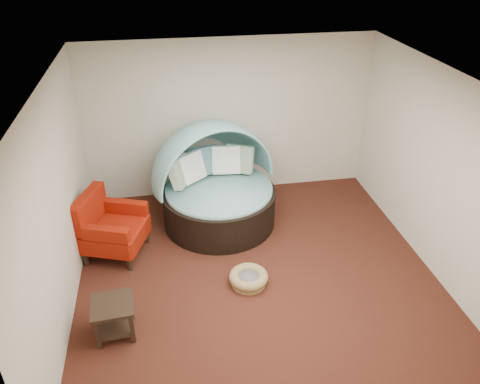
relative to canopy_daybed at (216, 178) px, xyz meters
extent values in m
plane|color=#472014|center=(0.38, -1.51, -0.79)|extent=(5.00, 5.00, 0.00)
plane|color=beige|center=(0.38, 0.99, 0.61)|extent=(5.00, 0.00, 5.00)
plane|color=beige|center=(0.38, -4.01, 0.61)|extent=(5.00, 0.00, 5.00)
plane|color=beige|center=(-2.12, -1.51, 0.61)|extent=(0.00, 5.00, 5.00)
plane|color=beige|center=(2.88, -1.51, 0.61)|extent=(0.00, 5.00, 5.00)
plane|color=white|center=(0.38, -1.51, 2.01)|extent=(5.00, 5.00, 0.00)
cylinder|color=black|center=(0.03, -0.11, -0.51)|extent=(2.28, 2.28, 0.56)
cylinder|color=black|center=(0.03, -0.11, -0.21)|extent=(2.31, 2.31, 0.05)
cylinder|color=#95C7CC|center=(0.03, -0.11, -0.17)|extent=(2.15, 2.15, 0.12)
cube|color=#3B654F|center=(-0.57, 0.05, 0.14)|extent=(0.46, 0.54, 0.49)
cube|color=white|center=(-0.38, 0.17, 0.14)|extent=(0.53, 0.50, 0.49)
cube|color=#578898|center=(-0.11, 0.38, 0.14)|extent=(0.52, 0.39, 0.49)
cube|color=white|center=(0.22, 0.35, 0.14)|extent=(0.49, 0.31, 0.49)
cube|color=#3B654F|center=(0.45, 0.36, 0.14)|extent=(0.54, 0.46, 0.49)
cylinder|color=olive|center=(0.22, -1.71, -0.76)|extent=(0.60, 0.60, 0.06)
torus|color=olive|center=(0.22, -1.71, -0.67)|extent=(0.68, 0.68, 0.14)
cylinder|color=slate|center=(0.22, -1.71, -0.69)|extent=(0.40, 0.40, 0.08)
cylinder|color=black|center=(-2.06, -0.88, -0.68)|extent=(0.10, 0.10, 0.21)
cylinder|color=black|center=(-1.82, -0.23, -0.68)|extent=(0.10, 0.10, 0.21)
cylinder|color=black|center=(-1.41, -1.11, -0.68)|extent=(0.10, 0.10, 0.21)
cylinder|color=black|center=(-1.18, -0.46, -0.68)|extent=(0.10, 0.10, 0.21)
cube|color=#8A1902|center=(-1.62, -0.67, -0.43)|extent=(1.10, 1.10, 0.30)
cube|color=#8A1902|center=(-1.94, -0.55, -0.03)|extent=(0.44, 0.86, 0.50)
cube|color=#8A1902|center=(-1.69, -1.03, -0.18)|extent=(0.69, 0.36, 0.21)
cube|color=#8A1902|center=(-1.44, -0.34, -0.18)|extent=(0.69, 0.36, 0.21)
cube|color=black|center=(-1.54, -2.31, -0.33)|extent=(0.53, 0.53, 0.04)
cube|color=black|center=(-1.54, -2.31, -0.67)|extent=(0.47, 0.47, 0.03)
cube|color=black|center=(-1.73, -2.52, -0.57)|extent=(0.05, 0.05, 0.44)
cube|color=black|center=(-1.76, -2.13, -0.57)|extent=(0.05, 0.05, 0.44)
cube|color=black|center=(-1.33, -2.50, -0.57)|extent=(0.05, 0.05, 0.44)
cube|color=black|center=(-1.36, -2.10, -0.57)|extent=(0.05, 0.05, 0.44)
camera|label=1|loc=(-0.75, -6.62, 3.62)|focal=35.00mm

